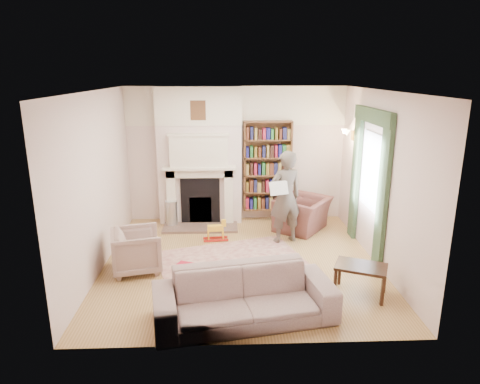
{
  "coord_description": "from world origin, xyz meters",
  "views": [
    {
      "loc": [
        -0.28,
        -6.57,
        3.08
      ],
      "look_at": [
        0.0,
        0.25,
        1.15
      ],
      "focal_mm": 32.0,
      "sensor_mm": 36.0,
      "label": 1
    }
  ],
  "objects_px": {
    "armchair_reading": "(303,214)",
    "coffee_table": "(360,280)",
    "paraffin_heater": "(172,214)",
    "sofa": "(244,296)",
    "bookcase": "(267,166)",
    "man_reading": "(285,197)",
    "rocking_horse": "(216,230)",
    "armchair_left": "(137,250)"
  },
  "relations": [
    {
      "from": "armchair_left",
      "to": "rocking_horse",
      "type": "xyz_separation_m",
      "value": [
        1.23,
        1.21,
        -0.14
      ]
    },
    {
      "from": "bookcase",
      "to": "coffee_table",
      "type": "xyz_separation_m",
      "value": [
        1.0,
        -3.27,
        -0.95
      ]
    },
    {
      "from": "man_reading",
      "to": "rocking_horse",
      "type": "xyz_separation_m",
      "value": [
        -1.29,
        0.1,
        -0.66
      ]
    },
    {
      "from": "armchair_reading",
      "to": "rocking_horse",
      "type": "xyz_separation_m",
      "value": [
        -1.74,
        -0.5,
        -0.13
      ]
    },
    {
      "from": "armchair_left",
      "to": "bookcase",
      "type": "bearing_deg",
      "value": -58.5
    },
    {
      "from": "man_reading",
      "to": "rocking_horse",
      "type": "bearing_deg",
      "value": -24.36
    },
    {
      "from": "paraffin_heater",
      "to": "bookcase",
      "type": "bearing_deg",
      "value": 10.08
    },
    {
      "from": "bookcase",
      "to": "rocking_horse",
      "type": "distance_m",
      "value": 1.85
    },
    {
      "from": "man_reading",
      "to": "armchair_reading",
      "type": "bearing_deg",
      "value": -146.92
    },
    {
      "from": "man_reading",
      "to": "coffee_table",
      "type": "relative_size",
      "value": 2.47
    },
    {
      "from": "sofa",
      "to": "coffee_table",
      "type": "height_order",
      "value": "sofa"
    },
    {
      "from": "paraffin_heater",
      "to": "armchair_left",
      "type": "bearing_deg",
      "value": -99.18
    },
    {
      "from": "bookcase",
      "to": "sofa",
      "type": "bearing_deg",
      "value": -100.0
    },
    {
      "from": "bookcase",
      "to": "man_reading",
      "type": "relative_size",
      "value": 1.07
    },
    {
      "from": "bookcase",
      "to": "armchair_reading",
      "type": "xyz_separation_m",
      "value": [
        0.65,
        -0.65,
        -0.84
      ]
    },
    {
      "from": "armchair_reading",
      "to": "coffee_table",
      "type": "height_order",
      "value": "armchair_reading"
    },
    {
      "from": "sofa",
      "to": "rocking_horse",
      "type": "relative_size",
      "value": 4.95
    },
    {
      "from": "paraffin_heater",
      "to": "rocking_horse",
      "type": "relative_size",
      "value": 1.19
    },
    {
      "from": "man_reading",
      "to": "paraffin_heater",
      "type": "relative_size",
      "value": 3.14
    },
    {
      "from": "man_reading",
      "to": "rocking_horse",
      "type": "relative_size",
      "value": 3.75
    },
    {
      "from": "armchair_reading",
      "to": "man_reading",
      "type": "height_order",
      "value": "man_reading"
    },
    {
      "from": "sofa",
      "to": "man_reading",
      "type": "distance_m",
      "value": 2.79
    },
    {
      "from": "armchair_reading",
      "to": "rocking_horse",
      "type": "relative_size",
      "value": 2.21
    },
    {
      "from": "armchair_reading",
      "to": "man_reading",
      "type": "relative_size",
      "value": 0.59
    },
    {
      "from": "armchair_left",
      "to": "man_reading",
      "type": "xyz_separation_m",
      "value": [
        2.52,
        1.11,
        0.52
      ]
    },
    {
      "from": "sofa",
      "to": "paraffin_heater",
      "type": "distance_m",
      "value": 3.73
    },
    {
      "from": "coffee_table",
      "to": "rocking_horse",
      "type": "xyz_separation_m",
      "value": [
        -2.08,
        2.12,
        -0.02
      ]
    },
    {
      "from": "armchair_left",
      "to": "coffee_table",
      "type": "bearing_deg",
      "value": -119.39
    },
    {
      "from": "armchair_reading",
      "to": "coffee_table",
      "type": "relative_size",
      "value": 1.46
    },
    {
      "from": "armchair_reading",
      "to": "paraffin_heater",
      "type": "relative_size",
      "value": 1.85
    },
    {
      "from": "paraffin_heater",
      "to": "sofa",
      "type": "bearing_deg",
      "value": -69.36
    },
    {
      "from": "armchair_reading",
      "to": "armchair_left",
      "type": "relative_size",
      "value": 1.35
    },
    {
      "from": "bookcase",
      "to": "man_reading",
      "type": "distance_m",
      "value": 1.3
    },
    {
      "from": "bookcase",
      "to": "sofa",
      "type": "xyz_separation_m",
      "value": [
        -0.68,
        -3.84,
        -0.84
      ]
    },
    {
      "from": "rocking_horse",
      "to": "paraffin_heater",
      "type": "bearing_deg",
      "value": 132.83
    },
    {
      "from": "sofa",
      "to": "coffee_table",
      "type": "bearing_deg",
      "value": 8.44
    },
    {
      "from": "man_reading",
      "to": "coffee_table",
      "type": "xyz_separation_m",
      "value": [
        0.8,
        -2.02,
        -0.64
      ]
    },
    {
      "from": "bookcase",
      "to": "armchair_reading",
      "type": "height_order",
      "value": "bookcase"
    },
    {
      "from": "man_reading",
      "to": "paraffin_heater",
      "type": "height_order",
      "value": "man_reading"
    },
    {
      "from": "armchair_left",
      "to": "sofa",
      "type": "bearing_deg",
      "value": -146.2
    },
    {
      "from": "armchair_reading",
      "to": "coffee_table",
      "type": "distance_m",
      "value": 2.65
    },
    {
      "from": "bookcase",
      "to": "armchair_reading",
      "type": "relative_size",
      "value": 1.82
    }
  ]
}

